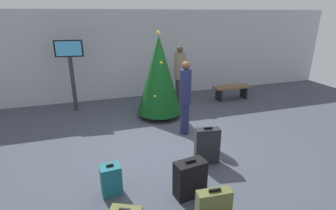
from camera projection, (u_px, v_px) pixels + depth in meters
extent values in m
plane|color=#424754|center=(168.00, 142.00, 6.16)|extent=(16.00, 16.00, 0.00)
cube|color=#B7BCC1|center=(135.00, 55.00, 9.11)|extent=(16.00, 0.20, 3.03)
cylinder|color=#4C3319|center=(160.00, 114.00, 7.67)|extent=(0.12, 0.12, 0.15)
cone|color=#0F4719|center=(159.00, 75.00, 7.27)|extent=(1.30, 1.30, 2.20)
sphere|color=#F2D84C|center=(159.00, 33.00, 6.88)|extent=(0.12, 0.12, 0.12)
sphere|color=yellow|center=(161.00, 63.00, 6.96)|extent=(0.08, 0.08, 0.08)
sphere|color=red|center=(156.00, 79.00, 7.67)|extent=(0.08, 0.08, 0.08)
sphere|color=silver|center=(154.00, 68.00, 7.42)|extent=(0.08, 0.08, 0.08)
sphere|color=yellow|center=(155.00, 96.00, 7.03)|extent=(0.08, 0.08, 0.08)
sphere|color=red|center=(162.00, 50.00, 7.10)|extent=(0.08, 0.08, 0.08)
sphere|color=yellow|center=(168.00, 69.00, 7.32)|extent=(0.08, 0.08, 0.08)
cylinder|color=#333338|center=(73.00, 85.00, 7.86)|extent=(0.12, 0.12, 1.69)
cube|color=black|center=(69.00, 48.00, 7.49)|extent=(0.80, 0.17, 0.49)
cube|color=#4CB2F2|center=(69.00, 49.00, 7.45)|extent=(0.72, 0.10, 0.42)
cube|color=brown|center=(232.00, 87.00, 9.07)|extent=(1.35, 0.44, 0.06)
cube|color=black|center=(219.00, 95.00, 9.01)|extent=(0.08, 0.35, 0.42)
cube|color=black|center=(244.00, 92.00, 9.30)|extent=(0.08, 0.35, 0.42)
cylinder|color=#333338|center=(179.00, 90.00, 8.80)|extent=(0.27, 0.27, 0.82)
cylinder|color=gray|center=(180.00, 66.00, 8.51)|extent=(0.42, 0.42, 0.88)
sphere|color=brown|center=(180.00, 49.00, 8.33)|extent=(0.20, 0.20, 0.20)
cylinder|color=#1E234C|center=(185.00, 119.00, 6.47)|extent=(0.21, 0.21, 0.80)
cylinder|color=#1E234C|center=(185.00, 87.00, 6.19)|extent=(0.39, 0.39, 0.86)
sphere|color=brown|center=(186.00, 65.00, 6.01)|extent=(0.20, 0.20, 0.20)
cube|color=black|center=(190.00, 179.00, 4.26)|extent=(0.55, 0.34, 0.64)
cube|color=black|center=(191.00, 161.00, 4.15)|extent=(0.18, 0.06, 0.04)
cube|color=#19606B|center=(111.00, 180.00, 4.33)|extent=(0.36, 0.29, 0.53)
cube|color=black|center=(110.00, 165.00, 4.23)|extent=(0.12, 0.04, 0.04)
cube|color=#232326|center=(207.00, 146.00, 5.20)|extent=(0.52, 0.27, 0.76)
cube|color=black|center=(208.00, 128.00, 5.06)|extent=(0.18, 0.06, 0.04)
cube|color=#59602D|center=(213.00, 209.00, 3.64)|extent=(0.51, 0.21, 0.60)
cube|color=black|center=(215.00, 190.00, 3.54)|extent=(0.18, 0.04, 0.04)
cube|color=black|center=(125.00, 210.00, 3.02)|extent=(0.13, 0.08, 0.04)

